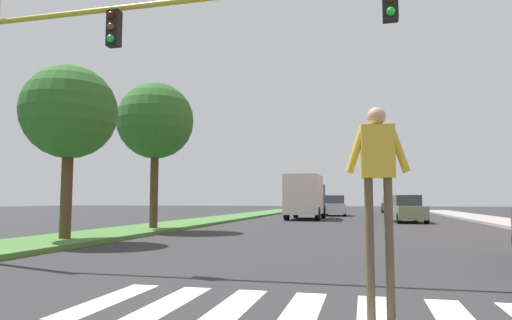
% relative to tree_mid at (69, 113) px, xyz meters
% --- Properties ---
extents(ground_plane, '(140.00, 140.00, 0.00)m').
position_rel_tree_mid_xyz_m(ground_plane, '(8.62, 14.99, -4.26)').
color(ground_plane, '#2D2D30').
extents(crosswalk, '(5.85, 2.20, 0.01)m').
position_rel_tree_mid_xyz_m(crosswalk, '(8.62, -6.88, -4.25)').
color(crosswalk, silver).
rests_on(crosswalk, ground_plane).
extents(median_strip, '(3.15, 64.00, 0.15)m').
position_rel_tree_mid_xyz_m(median_strip, '(-0.21, 12.99, -4.18)').
color(median_strip, '#477A38').
rests_on(median_strip, ground_plane).
extents(tree_mid, '(3.09, 3.09, 5.69)m').
position_rel_tree_mid_xyz_m(tree_mid, '(0.00, 0.00, 0.00)').
color(tree_mid, '#4C3823').
rests_on(tree_mid, median_strip).
extents(tree_far, '(3.45, 3.45, 6.54)m').
position_rel_tree_mid_xyz_m(tree_far, '(0.27, 5.63, 0.68)').
color(tree_far, '#4C3823').
rests_on(tree_far, median_strip).
extents(traffic_light_gantry, '(10.56, 0.30, 6.00)m').
position_rel_tree_mid_xyz_m(traffic_light_gantry, '(4.28, -4.22, 0.16)').
color(traffic_light_gantry, gold).
rests_on(traffic_light_gantry, median_strip).
extents(pedestrian_performer, '(0.75, 0.27, 2.49)m').
position_rel_tree_mid_xyz_m(pedestrian_performer, '(9.58, -7.17, -2.60)').
color(pedestrian_performer, brown).
rests_on(pedestrian_performer, ground_plane).
extents(sedan_midblock, '(2.07, 4.42, 1.68)m').
position_rel_tree_mid_xyz_m(sedan_midblock, '(11.97, 16.46, -3.48)').
color(sedan_midblock, gray).
rests_on(sedan_midblock, ground_plane).
extents(sedan_distant, '(2.03, 4.66, 1.76)m').
position_rel_tree_mid_xyz_m(sedan_distant, '(6.92, 26.77, -3.44)').
color(sedan_distant, silver).
rests_on(sedan_distant, ground_plane).
extents(sedan_far_horizon, '(2.02, 4.17, 1.72)m').
position_rel_tree_mid_xyz_m(sedan_far_horizon, '(12.14, 35.41, -3.46)').
color(sedan_far_horizon, black).
rests_on(sedan_far_horizon, ground_plane).
extents(truck_box_delivery, '(2.40, 6.20, 3.10)m').
position_rel_tree_mid_xyz_m(truck_box_delivery, '(5.30, 19.23, -2.62)').
color(truck_box_delivery, navy).
rests_on(truck_box_delivery, ground_plane).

